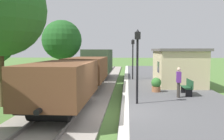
% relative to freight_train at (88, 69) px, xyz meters
% --- Properties ---
extents(ground_plane, '(160.00, 160.00, 0.00)m').
position_rel_freight_train_xyz_m(ground_plane, '(2.40, -7.11, -1.51)').
color(ground_plane, '#517A38').
extents(platform_slab, '(6.00, 60.00, 0.25)m').
position_rel_freight_train_xyz_m(platform_slab, '(5.60, -7.11, -1.38)').
color(platform_slab, '#565659').
rests_on(platform_slab, ground).
extents(platform_edge_stripe, '(0.36, 60.00, 0.01)m').
position_rel_freight_train_xyz_m(platform_edge_stripe, '(2.80, -7.11, -1.25)').
color(platform_edge_stripe, silver).
rests_on(platform_edge_stripe, platform_slab).
extents(track_ballast, '(3.80, 60.00, 0.12)m').
position_rel_freight_train_xyz_m(track_ballast, '(-0.00, -7.11, -1.45)').
color(track_ballast, '#9E9389').
rests_on(track_ballast, ground).
extents(rail_near, '(0.07, 60.00, 0.14)m').
position_rel_freight_train_xyz_m(rail_near, '(0.72, -7.11, -1.32)').
color(rail_near, slate).
rests_on(rail_near, track_ballast).
extents(rail_far, '(0.07, 60.00, 0.14)m').
position_rel_freight_train_xyz_m(rail_far, '(-0.72, -7.11, -1.32)').
color(rail_far, slate).
rests_on(rail_far, track_ballast).
extents(freight_train, '(2.50, 19.40, 2.72)m').
position_rel_freight_train_xyz_m(freight_train, '(0.00, 0.00, 0.00)').
color(freight_train, brown).
rests_on(freight_train, rail_near).
extents(station_hut, '(3.50, 5.80, 2.78)m').
position_rel_freight_train_xyz_m(station_hut, '(6.80, 1.32, 0.15)').
color(station_hut, beige).
rests_on(station_hut, platform_slab).
extents(bench_near_hut, '(0.42, 1.50, 0.91)m').
position_rel_freight_train_xyz_m(bench_near_hut, '(6.52, -3.13, -0.78)').
color(bench_near_hut, '#1E4C2D').
rests_on(bench_near_hut, platform_slab).
extents(bench_down_platform, '(0.42, 1.50, 0.91)m').
position_rel_freight_train_xyz_m(bench_down_platform, '(6.52, 6.24, -0.78)').
color(bench_down_platform, '#1E4C2D').
rests_on(bench_down_platform, platform_slab).
extents(person_waiting, '(0.27, 0.40, 1.71)m').
position_rel_freight_train_xyz_m(person_waiting, '(5.80, -4.00, -0.32)').
color(person_waiting, '#38332D').
rests_on(person_waiting, platform_slab).
extents(potted_planter, '(0.64, 0.64, 0.92)m').
position_rel_freight_train_xyz_m(potted_planter, '(4.76, -2.23, -0.78)').
color(potted_planter, '#9E6642').
rests_on(potted_planter, platform_slab).
extents(lamp_post_near, '(0.28, 0.28, 3.70)m').
position_rel_freight_train_xyz_m(lamp_post_near, '(3.39, -5.73, 1.30)').
color(lamp_post_near, black).
rests_on(lamp_post_near, platform_slab).
extents(lamp_post_far, '(0.28, 0.28, 3.70)m').
position_rel_freight_train_xyz_m(lamp_post_far, '(3.39, 4.23, 1.30)').
color(lamp_post_far, black).
rests_on(lamp_post_far, platform_slab).
extents(tree_field_left, '(3.90, 3.90, 5.87)m').
position_rel_freight_train_xyz_m(tree_field_left, '(-3.56, 5.74, 2.41)').
color(tree_field_left, '#4C3823').
rests_on(tree_field_left, ground).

